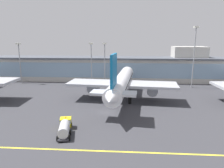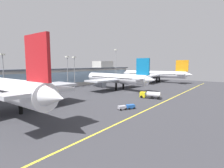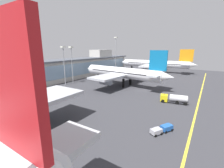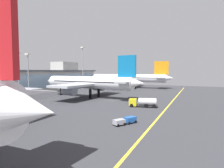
{
  "view_description": "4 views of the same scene",
  "coord_description": "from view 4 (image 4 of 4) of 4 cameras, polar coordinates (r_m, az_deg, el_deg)",
  "views": [
    {
      "loc": [
        5.78,
        -59.55,
        21.41
      ],
      "look_at": [
        1.12,
        7.3,
        6.95
      ],
      "focal_mm": 34.49,
      "sensor_mm": 36.0,
      "label": 1
    },
    {
      "loc": [
        -74.63,
        -45.34,
        14.28
      ],
      "look_at": [
        -9.06,
        5.1,
        4.84
      ],
      "focal_mm": 27.3,
      "sensor_mm": 36.0,
      "label": 2
    },
    {
      "loc": [
        -60.65,
        -23.6,
        18.16
      ],
      "look_at": [
        -9.7,
        9.4,
        3.81
      ],
      "focal_mm": 24.16,
      "sensor_mm": 36.0,
      "label": 3
    },
    {
      "loc": [
        -68.46,
        -30.7,
        11.56
      ],
      "look_at": [
        4.02,
        1.42,
        6.15
      ],
      "focal_mm": 31.24,
      "sensor_mm": 36.0,
      "label": 4
    }
  ],
  "objects": [
    {
      "name": "taxiway_centreline_stripe",
      "position": [
        69.97,
        16.51,
        -5.76
      ],
      "size": [
        144.0,
        0.5,
        0.01
      ],
      "primitive_type": "cube",
      "color": "yellow",
      "rests_on": "ground"
    },
    {
      "name": "apron_light_mast_west",
      "position": [
        89.52,
        -25.74,
        4.44
      ],
      "size": [
        1.8,
        1.8,
        19.25
      ],
      "color": "gray",
      "rests_on": "ground"
    },
    {
      "name": "fuel_tanker_truck",
      "position": [
        63.2,
        8.82,
        -5.29
      ],
      "size": [
        4.46,
        9.35,
        2.9
      ],
      "rotation": [
        0.0,
        0.0,
        1.77
      ],
      "color": "black",
      "rests_on": "ground"
    },
    {
      "name": "ground_plane",
      "position": [
        75.91,
        -0.25,
        -4.85
      ],
      "size": [
        180.0,
        180.0,
        0.0
      ],
      "primitive_type": "plane",
      "color": "#38383D"
    },
    {
      "name": "baggage_tug_near",
      "position": [
        42.89,
        3.9,
        -10.64
      ],
      "size": [
        5.61,
        4.16,
        1.4
      ],
      "rotation": [
        0.0,
        0.0,
        5.77
      ],
      "color": "black",
      "rests_on": "ground"
    },
    {
      "name": "apron_light_mast_far_east",
      "position": [
        121.82,
        -8.58,
        6.34
      ],
      "size": [
        1.8,
        1.8,
        26.13
      ],
      "color": "gray",
      "rests_on": "ground"
    },
    {
      "name": "airliner_near_right",
      "position": [
        84.56,
        -6.81,
        0.37
      ],
      "size": [
        37.99,
        50.49,
        17.47
      ],
      "rotation": [
        0.0,
        0.0,
        1.48
      ],
      "color": "black",
      "rests_on": "ground"
    },
    {
      "name": "apron_light_mast_east",
      "position": [
        94.24,
        -23.33,
        4.45
      ],
      "size": [
        1.8,
        1.8,
        19.21
      ],
      "color": "gray",
      "rests_on": "ground"
    },
    {
      "name": "airliner_far_right",
      "position": [
        132.39,
        4.96,
        1.66
      ],
      "size": [
        43.11,
        58.54,
        17.58
      ],
      "rotation": [
        0.0,
        0.0,
        1.64
      ],
      "color": "black",
      "rests_on": "ground"
    },
    {
      "name": "terminal_building",
      "position": [
        105.54,
        -24.23,
        0.79
      ],
      "size": [
        124.3,
        14.0,
        17.15
      ],
      "color": "beige",
      "rests_on": "ground"
    }
  ]
}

